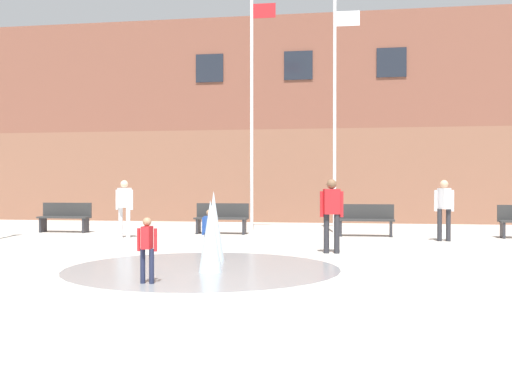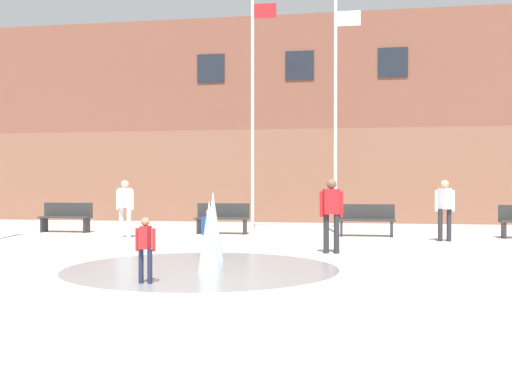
# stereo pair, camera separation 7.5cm
# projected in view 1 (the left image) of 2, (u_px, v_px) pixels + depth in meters

# --- Properties ---
(ground_plane) EXTENTS (100.00, 100.00, 0.00)m
(ground_plane) POSITION_uv_depth(u_px,v_px,m) (164.00, 318.00, 6.61)
(ground_plane) COLOR #B2ADA3
(library_building) EXTENTS (36.00, 6.05, 8.05)m
(library_building) POSITION_uv_depth(u_px,v_px,m) (304.00, 126.00, 25.98)
(library_building) COLOR brown
(library_building) RESTS_ON ground
(splash_fountain) EXTENTS (4.82, 4.82, 1.35)m
(splash_fountain) POSITION_uv_depth(u_px,v_px,m) (209.00, 242.00, 10.72)
(splash_fountain) COLOR gray
(splash_fountain) RESTS_ON ground
(park_bench_far_left) EXTENTS (1.60, 0.44, 0.91)m
(park_bench_far_left) POSITION_uv_depth(u_px,v_px,m) (65.00, 217.00, 18.44)
(park_bench_far_left) COLOR #28282D
(park_bench_far_left) RESTS_ON ground
(park_bench_under_left_flagpole) EXTENTS (1.60, 0.44, 0.91)m
(park_bench_under_left_flagpole) POSITION_uv_depth(u_px,v_px,m) (222.00, 218.00, 17.85)
(park_bench_under_left_flagpole) COLOR #28282D
(park_bench_under_left_flagpole) RESTS_ON ground
(park_bench_under_right_flagpole) EXTENTS (1.60, 0.44, 0.91)m
(park_bench_under_right_flagpole) POSITION_uv_depth(u_px,v_px,m) (366.00, 219.00, 17.02)
(park_bench_under_right_flagpole) COLOR #28282D
(park_bench_under_right_flagpole) RESTS_ON ground
(adult_near_bench) EXTENTS (0.50, 0.39, 1.59)m
(adult_near_bench) POSITION_uv_depth(u_px,v_px,m) (444.00, 205.00, 15.52)
(adult_near_bench) COLOR #28282D
(adult_near_bench) RESTS_ON ground
(child_running) EXTENTS (0.31, 0.21, 0.99)m
(child_running) POSITION_uv_depth(u_px,v_px,m) (210.00, 230.00, 11.73)
(child_running) COLOR #1E233D
(child_running) RESTS_ON ground
(adult_watching) EXTENTS (0.50, 0.37, 1.59)m
(adult_watching) POSITION_uv_depth(u_px,v_px,m) (124.00, 204.00, 16.52)
(adult_watching) COLOR silver
(adult_watching) RESTS_ON ground
(teen_by_trashcan) EXTENTS (0.50, 0.28, 1.59)m
(teen_by_trashcan) POSITION_uv_depth(u_px,v_px,m) (332.00, 210.00, 12.78)
(teen_by_trashcan) COLOR #28282D
(teen_by_trashcan) RESTS_ON ground
(child_in_fountain) EXTENTS (0.31, 0.21, 0.99)m
(child_in_fountain) POSITION_uv_depth(u_px,v_px,m) (147.00, 245.00, 8.87)
(child_in_fountain) COLOR #1E233D
(child_in_fountain) RESTS_ON ground
(flagpole_left) EXTENTS (0.80, 0.10, 7.50)m
(flagpole_left) POSITION_uv_depth(u_px,v_px,m) (253.00, 104.00, 18.66)
(flagpole_left) COLOR silver
(flagpole_left) RESTS_ON ground
(flagpole_right) EXTENTS (0.80, 0.10, 7.15)m
(flagpole_right) POSITION_uv_depth(u_px,v_px,m) (336.00, 108.00, 18.25)
(flagpole_right) COLOR silver
(flagpole_right) RESTS_ON ground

